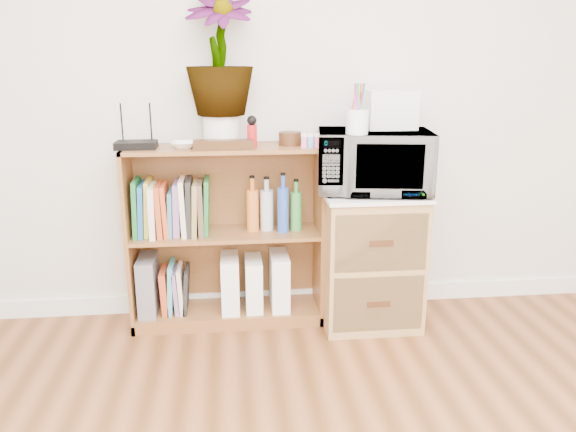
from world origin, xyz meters
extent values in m
cube|color=white|center=(0.00, 2.24, 0.05)|extent=(4.00, 0.02, 0.10)
cube|color=brown|center=(-0.35, 2.10, 0.47)|extent=(1.00, 0.30, 0.95)
cube|color=#9E7542|center=(0.40, 2.02, 0.35)|extent=(0.50, 0.45, 0.70)
imported|color=silver|center=(0.40, 2.02, 0.87)|extent=(0.61, 0.46, 0.31)
cylinder|color=white|center=(0.28, 1.90, 1.09)|extent=(0.11, 0.11, 0.12)
cube|color=white|center=(0.49, 2.10, 1.13)|extent=(0.25, 0.20, 0.19)
cube|color=black|center=(-0.77, 2.08, 0.97)|extent=(0.20, 0.13, 0.04)
imported|color=white|center=(-0.54, 2.07, 0.97)|extent=(0.13, 0.13, 0.03)
cylinder|color=white|center=(-0.36, 2.12, 1.03)|extent=(0.18, 0.18, 0.15)
imported|color=#3F742E|center=(-0.36, 2.12, 1.40)|extent=(0.33, 0.33, 0.59)
cube|color=#331A0E|center=(-0.35, 2.00, 0.97)|extent=(0.29, 0.07, 0.05)
cylinder|color=#B51618|center=(-0.21, 2.06, 1.01)|extent=(0.05, 0.05, 0.11)
cylinder|color=#381D0F|center=(-0.01, 2.11, 0.98)|extent=(0.11, 0.11, 0.07)
cube|color=pink|center=(0.08, 2.01, 0.98)|extent=(0.10, 0.04, 0.05)
cube|color=slate|center=(-0.77, 2.10, 0.22)|extent=(0.09, 0.24, 0.30)
cube|color=white|center=(-0.34, 2.09, 0.22)|extent=(0.09, 0.24, 0.30)
cube|color=white|center=(-0.21, 2.09, 0.21)|extent=(0.09, 0.22, 0.28)
cube|color=white|center=(-0.07, 2.09, 0.22)|extent=(0.09, 0.24, 0.30)
cube|color=#1D6F31|center=(-0.80, 2.10, 0.65)|extent=(0.03, 0.20, 0.29)
cube|color=#1A559F|center=(-0.77, 2.10, 0.63)|extent=(0.04, 0.20, 0.27)
cube|color=gold|center=(-0.74, 2.10, 0.64)|extent=(0.04, 0.20, 0.29)
cube|color=silver|center=(-0.71, 2.10, 0.63)|extent=(0.03, 0.20, 0.26)
cube|color=#B84A1F|center=(-0.68, 2.10, 0.63)|extent=(0.03, 0.20, 0.27)
cube|color=#CA4B23|center=(-0.65, 2.10, 0.63)|extent=(0.03, 0.20, 0.27)
cube|color=teal|center=(-0.63, 2.10, 0.62)|extent=(0.03, 0.20, 0.23)
cube|color=#8E689C|center=(-0.60, 2.10, 0.63)|extent=(0.04, 0.20, 0.27)
cube|color=#FFE4C6|center=(-0.56, 2.10, 0.65)|extent=(0.03, 0.20, 0.29)
cube|color=#242424|center=(-0.53, 2.10, 0.64)|extent=(0.03, 0.20, 0.29)
cube|color=olive|center=(-0.50, 2.10, 0.64)|extent=(0.04, 0.20, 0.27)
cube|color=brown|center=(-0.48, 2.10, 0.64)|extent=(0.03, 0.20, 0.28)
cube|color=#207934|center=(-0.45, 2.10, 0.64)|extent=(0.03, 0.20, 0.28)
cylinder|color=orange|center=(-0.21, 2.10, 0.64)|extent=(0.06, 0.06, 0.28)
cylinder|color=#B3BDCB|center=(-0.13, 2.10, 0.64)|extent=(0.07, 0.07, 0.27)
cylinder|color=blue|center=(-0.05, 2.10, 0.65)|extent=(0.06, 0.06, 0.30)
cylinder|color=green|center=(0.02, 2.10, 0.63)|extent=(0.06, 0.06, 0.26)
cube|color=#C04221|center=(-0.68, 2.10, 0.19)|extent=(0.04, 0.19, 0.23)
cube|color=teal|center=(-0.65, 2.10, 0.20)|extent=(0.04, 0.19, 0.27)
cube|color=gray|center=(-0.62, 2.10, 0.18)|extent=(0.03, 0.19, 0.23)
cube|color=beige|center=(-0.60, 2.10, 0.19)|extent=(0.03, 0.19, 0.25)
cube|color=black|center=(-0.57, 2.10, 0.19)|extent=(0.04, 0.19, 0.24)
camera|label=1|loc=(-0.33, -0.72, 1.38)|focal=35.00mm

